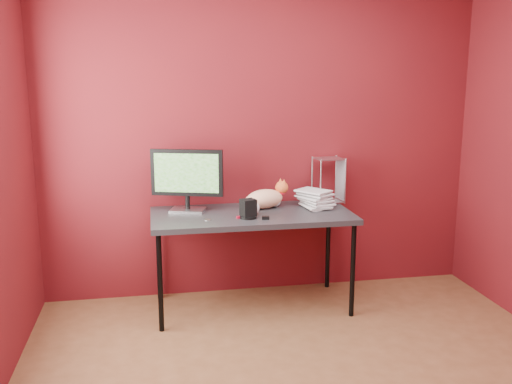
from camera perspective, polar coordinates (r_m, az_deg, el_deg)
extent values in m
cube|color=#581016|center=(4.58, 0.60, 5.81)|extent=(3.50, 0.02, 2.60)
cube|color=black|center=(4.28, -0.41, -2.37)|extent=(1.50, 0.70, 0.04)
cylinder|color=black|center=(4.05, -9.57, -8.97)|extent=(0.04, 0.04, 0.71)
cylinder|color=black|center=(4.29, 9.65, -7.76)|extent=(0.04, 0.04, 0.71)
cylinder|color=black|center=(4.61, -9.71, -6.34)|extent=(0.04, 0.04, 0.71)
cylinder|color=black|center=(4.83, 7.21, -5.43)|extent=(0.04, 0.04, 0.71)
cube|color=#B2B3B7|center=(4.36, -6.84, -1.81)|extent=(0.29, 0.24, 0.02)
cylinder|color=black|center=(4.34, -6.86, -0.99)|extent=(0.04, 0.04, 0.11)
cube|color=black|center=(4.30, -6.93, 1.93)|extent=(0.53, 0.19, 0.35)
cube|color=#174713|center=(4.30, -6.93, 1.93)|extent=(0.47, 0.15, 0.29)
ellipsoid|color=orange|center=(4.41, 0.84, -0.69)|extent=(0.35, 0.26, 0.15)
ellipsoid|color=orange|center=(4.37, -0.21, -1.00)|extent=(0.19, 0.18, 0.12)
sphere|color=white|center=(4.46, 1.87, -0.85)|extent=(0.10, 0.10, 0.10)
sphere|color=orange|center=(4.48, 2.58, 0.46)|extent=(0.10, 0.10, 0.10)
cone|color=orange|center=(4.45, 2.82, 1.05)|extent=(0.03, 0.03, 0.04)
cone|color=orange|center=(4.49, 2.46, 1.16)|extent=(0.03, 0.03, 0.04)
cylinder|color=red|center=(4.48, 2.43, -0.09)|extent=(0.07, 0.07, 0.01)
cylinder|color=orange|center=(4.30, -0.87, -1.85)|extent=(0.14, 0.14, 0.03)
ellipsoid|color=white|center=(4.20, -0.37, -1.60)|extent=(0.11, 0.11, 0.11)
ellipsoid|color=black|center=(4.15, -0.56, -1.58)|extent=(0.03, 0.01, 0.03)
ellipsoid|color=black|center=(4.16, 0.04, -1.56)|extent=(0.03, 0.01, 0.03)
cube|color=black|center=(4.16, -0.25, -1.99)|extent=(0.06, 0.02, 0.01)
cylinder|color=black|center=(4.13, -0.78, -2.51)|extent=(0.12, 0.12, 0.02)
cube|color=black|center=(4.11, -0.79, -1.56)|extent=(0.12, 0.12, 0.12)
imported|color=beige|center=(4.42, 5.02, -0.05)|extent=(0.22, 0.27, 0.25)
imported|color=beige|center=(4.37, 5.08, 3.15)|extent=(0.24, 0.29, 0.25)
imported|color=beige|center=(4.34, 5.14, 6.41)|extent=(0.26, 0.30, 0.25)
imported|color=beige|center=(4.32, 5.20, 9.71)|extent=(0.28, 0.31, 0.25)
imported|color=beige|center=(4.32, 5.27, 13.02)|extent=(0.29, 0.31, 0.25)
imported|color=beige|center=(4.33, 5.33, 16.31)|extent=(0.30, 0.31, 0.25)
cylinder|color=#B2B3B7|center=(4.51, 6.30, 0.95)|extent=(0.01, 0.01, 0.37)
cylinder|color=#B2B3B7|center=(4.58, 8.86, 1.04)|extent=(0.01, 0.01, 0.37)
cylinder|color=#B2B3B7|center=(4.68, 5.69, 1.35)|extent=(0.01, 0.01, 0.37)
cylinder|color=#B2B3B7|center=(4.74, 8.17, 1.43)|extent=(0.01, 0.01, 0.37)
cube|color=#B2B3B7|center=(4.66, 7.20, -0.91)|extent=(0.23, 0.20, 0.01)
cube|color=#B2B3B7|center=(4.60, 7.32, 3.34)|extent=(0.23, 0.20, 0.01)
cube|color=#B40D27|center=(4.13, -1.42, -2.51)|extent=(0.08, 0.04, 0.02)
cube|color=black|center=(4.09, 0.97, -2.59)|extent=(0.05, 0.04, 0.02)
cylinder|color=#B2B3B7|center=(4.09, -4.86, -2.79)|extent=(0.05, 0.05, 0.00)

